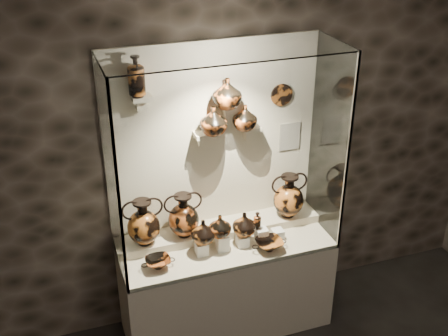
{
  "coord_description": "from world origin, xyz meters",
  "views": [
    {
      "loc": [
        -1.22,
        -1.29,
        3.43
      ],
      "look_at": [
        0.01,
        2.27,
        1.47
      ],
      "focal_mm": 45.0,
      "sensor_mm": 36.0,
      "label": 1
    }
  ],
  "objects_px": {
    "amphora_left": "(143,222)",
    "ovoid_vase_b": "(227,93)",
    "jug_b": "(220,226)",
    "ovoid_vase_c": "(245,117)",
    "kylix_right": "(269,244)",
    "lekythos_tall": "(136,74)",
    "amphora_right": "(289,196)",
    "jug_c": "(244,224)",
    "kylix_left": "(158,262)",
    "lekythos_small": "(257,220)",
    "jug_a": "(203,232)",
    "ovoid_vase_a": "(213,121)",
    "amphora_mid": "(183,215)"
  },
  "relations": [
    {
      "from": "lekythos_tall",
      "to": "kylix_right",
      "type": "bearing_deg",
      "value": -7.24
    },
    {
      "from": "kylix_right",
      "to": "ovoid_vase_a",
      "type": "bearing_deg",
      "value": 108.6
    },
    {
      "from": "amphora_mid",
      "to": "ovoid_vase_c",
      "type": "relative_size",
      "value": 1.85
    },
    {
      "from": "kylix_right",
      "to": "ovoid_vase_c",
      "type": "relative_size",
      "value": 1.37
    },
    {
      "from": "jug_c",
      "to": "amphora_right",
      "type": "bearing_deg",
      "value": 38.01
    },
    {
      "from": "amphora_mid",
      "to": "amphora_right",
      "type": "bearing_deg",
      "value": 0.66
    },
    {
      "from": "amphora_left",
      "to": "amphora_right",
      "type": "distance_m",
      "value": 1.22
    },
    {
      "from": "ovoid_vase_c",
      "to": "ovoid_vase_b",
      "type": "bearing_deg",
      "value": -170.56
    },
    {
      "from": "lekythos_small",
      "to": "kylix_left",
      "type": "height_order",
      "value": "lekythos_small"
    },
    {
      "from": "jug_b",
      "to": "ovoid_vase_c",
      "type": "bearing_deg",
      "value": 53.67
    },
    {
      "from": "jug_c",
      "to": "kylix_right",
      "type": "xyz_separation_m",
      "value": [
        0.16,
        -0.14,
        -0.13
      ]
    },
    {
      "from": "lekythos_small",
      "to": "ovoid_vase_c",
      "type": "relative_size",
      "value": 0.84
    },
    {
      "from": "lekythos_small",
      "to": "ovoid_vase_b",
      "type": "distance_m",
      "value": 1.04
    },
    {
      "from": "amphora_left",
      "to": "ovoid_vase_a",
      "type": "relative_size",
      "value": 1.75
    },
    {
      "from": "amphora_right",
      "to": "kylix_left",
      "type": "height_order",
      "value": "amphora_right"
    },
    {
      "from": "amphora_left",
      "to": "ovoid_vase_b",
      "type": "bearing_deg",
      "value": -10.35
    },
    {
      "from": "amphora_right",
      "to": "kylix_right",
      "type": "distance_m",
      "value": 0.48
    },
    {
      "from": "jug_c",
      "to": "jug_b",
      "type": "bearing_deg",
      "value": -159.07
    },
    {
      "from": "jug_c",
      "to": "lekythos_small",
      "type": "bearing_deg",
      "value": 17.3
    },
    {
      "from": "jug_b",
      "to": "ovoid_vase_b",
      "type": "height_order",
      "value": "ovoid_vase_b"
    },
    {
      "from": "jug_a",
      "to": "jug_b",
      "type": "bearing_deg",
      "value": 6.63
    },
    {
      "from": "lekythos_tall",
      "to": "amphora_right",
      "type": "bearing_deg",
      "value": 13.23
    },
    {
      "from": "jug_c",
      "to": "amphora_left",
      "type": "bearing_deg",
      "value": -175.53
    },
    {
      "from": "jug_b",
      "to": "kylix_left",
      "type": "distance_m",
      "value": 0.54
    },
    {
      "from": "jug_a",
      "to": "lekythos_tall",
      "type": "xyz_separation_m",
      "value": [
        -0.37,
        0.27,
        1.2
      ]
    },
    {
      "from": "jug_b",
      "to": "kylix_left",
      "type": "relative_size",
      "value": 0.75
    },
    {
      "from": "ovoid_vase_a",
      "to": "amphora_right",
      "type": "bearing_deg",
      "value": 10.35
    },
    {
      "from": "jug_a",
      "to": "lekythos_small",
      "type": "xyz_separation_m",
      "value": [
        0.45,
        0.01,
        0.0
      ]
    },
    {
      "from": "amphora_left",
      "to": "amphora_mid",
      "type": "distance_m",
      "value": 0.32
    },
    {
      "from": "kylix_left",
      "to": "jug_c",
      "type": "bearing_deg",
      "value": 10.44
    },
    {
      "from": "amphora_left",
      "to": "lekythos_small",
      "type": "distance_m",
      "value": 0.89
    },
    {
      "from": "jug_b",
      "to": "kylix_left",
      "type": "height_order",
      "value": "jug_b"
    },
    {
      "from": "amphora_left",
      "to": "ovoid_vase_a",
      "type": "bearing_deg",
      "value": -9.28
    },
    {
      "from": "amphora_right",
      "to": "jug_c",
      "type": "bearing_deg",
      "value": 176.0
    },
    {
      "from": "jug_a",
      "to": "lekythos_small",
      "type": "distance_m",
      "value": 0.45
    },
    {
      "from": "kylix_left",
      "to": "amphora_left",
      "type": "bearing_deg",
      "value": 104.46
    },
    {
      "from": "amphora_mid",
      "to": "lekythos_tall",
      "type": "bearing_deg",
      "value": 164.3
    },
    {
      "from": "jug_c",
      "to": "ovoid_vase_b",
      "type": "relative_size",
      "value": 0.87
    },
    {
      "from": "kylix_left",
      "to": "ovoid_vase_c",
      "type": "bearing_deg",
      "value": 25.44
    },
    {
      "from": "jug_a",
      "to": "ovoid_vase_b",
      "type": "distance_m",
      "value": 1.06
    },
    {
      "from": "jug_b",
      "to": "ovoid_vase_b",
      "type": "xyz_separation_m",
      "value": [
        0.14,
        0.23,
        0.98
      ]
    },
    {
      "from": "amphora_right",
      "to": "jug_c",
      "type": "height_order",
      "value": "amphora_right"
    },
    {
      "from": "jug_b",
      "to": "lekythos_tall",
      "type": "bearing_deg",
      "value": 164.92
    },
    {
      "from": "amphora_mid",
      "to": "jug_c",
      "type": "xyz_separation_m",
      "value": [
        0.44,
        -0.18,
        -0.07
      ]
    },
    {
      "from": "jug_a",
      "to": "jug_b",
      "type": "xyz_separation_m",
      "value": [
        0.13,
        -0.0,
        0.02
      ]
    },
    {
      "from": "ovoid_vase_b",
      "to": "ovoid_vase_a",
      "type": "bearing_deg",
      "value": 165.33
    },
    {
      "from": "jug_b",
      "to": "ovoid_vase_c",
      "type": "height_order",
      "value": "ovoid_vase_c"
    },
    {
      "from": "jug_c",
      "to": "lekythos_tall",
      "type": "height_order",
      "value": "lekythos_tall"
    },
    {
      "from": "jug_c",
      "to": "ovoid_vase_a",
      "type": "relative_size",
      "value": 0.9
    },
    {
      "from": "jug_a",
      "to": "ovoid_vase_b",
      "type": "height_order",
      "value": "ovoid_vase_b"
    }
  ]
}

